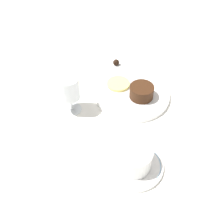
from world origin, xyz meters
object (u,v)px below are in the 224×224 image
Objects in this scene: dinner_plate at (132,94)px; wine_glass at (69,90)px; dessert_cake at (142,92)px; coffee_cup at (133,157)px; fork at (100,71)px.

wine_glass is (0.06, 0.20, 0.08)m from dinner_plate.
wine_glass is 1.63× the size of dessert_cake.
coffee_cup is at bearing -173.56° from wine_glass.
fork is at bearing 8.26° from dessert_cake.
dessert_cake is (-0.03, -0.01, 0.03)m from dinner_plate.
coffee_cup is at bearing 158.98° from fork.
dinner_plate is 0.04m from dessert_cake.
dinner_plate is 0.28m from coffee_cup.
dinner_plate is 3.15× the size of dessert_cake.
dinner_plate is at bearing 24.30° from dessert_cake.
dessert_cake is at bearing -43.77° from coffee_cup.
wine_glass is 0.70× the size of fork.
coffee_cup is 0.96× the size of wine_glass.
wine_glass is (0.28, 0.03, 0.04)m from coffee_cup.
coffee_cup is (-0.22, 0.17, 0.03)m from dinner_plate.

